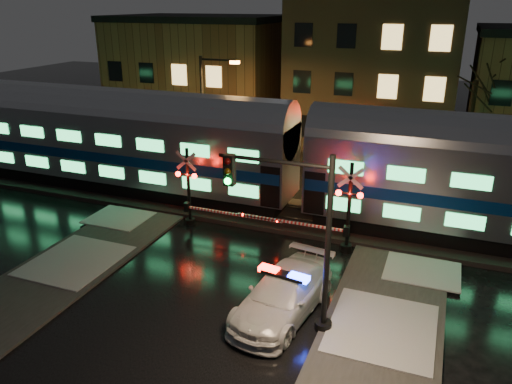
# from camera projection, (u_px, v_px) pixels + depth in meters

# --- Properties ---
(ground) EXTENTS (120.00, 120.00, 0.00)m
(ground) POSITION_uv_depth(u_px,v_px,m) (241.00, 258.00, 21.91)
(ground) COLOR black
(ground) RESTS_ON ground
(ballast) EXTENTS (90.00, 4.20, 0.24)m
(ballast) POSITION_uv_depth(u_px,v_px,m) (278.00, 214.00, 26.22)
(ballast) COLOR black
(ballast) RESTS_ON ground
(sidewalk_left) EXTENTS (4.00, 20.00, 0.12)m
(sidewalk_left) POSITION_uv_depth(u_px,v_px,m) (22.00, 298.00, 18.87)
(sidewalk_left) COLOR #2D2D2D
(sidewalk_left) RESTS_ON ground
(building_left) EXTENTS (14.00, 10.00, 9.00)m
(building_left) POSITION_uv_depth(u_px,v_px,m) (202.00, 75.00, 43.86)
(building_left) COLOR brown
(building_left) RESTS_ON ground
(building_mid) EXTENTS (12.00, 11.00, 11.50)m
(building_mid) POSITION_uv_depth(u_px,v_px,m) (377.00, 68.00, 38.75)
(building_mid) COLOR brown
(building_mid) RESTS_ON ground
(train) EXTENTS (51.00, 3.12, 5.92)m
(train) POSITION_uv_depth(u_px,v_px,m) (302.00, 157.00, 24.65)
(train) COLOR black
(train) RESTS_ON ballast
(police_car) EXTENTS (2.93, 5.64, 1.73)m
(police_car) POSITION_uv_depth(u_px,v_px,m) (283.00, 294.00, 17.78)
(police_car) COLOR silver
(police_car) RESTS_ON ground
(crossing_signal_right) EXTENTS (5.89, 0.66, 4.17)m
(crossing_signal_right) POSITION_uv_depth(u_px,v_px,m) (340.00, 215.00, 22.02)
(crossing_signal_right) COLOR black
(crossing_signal_right) RESTS_ON ground
(crossing_signal_left) EXTENTS (5.63, 0.65, 3.98)m
(crossing_signal_left) POSITION_uv_depth(u_px,v_px,m) (194.00, 195.00, 24.50)
(crossing_signal_left) COLOR black
(crossing_signal_left) RESTS_ON ground
(traffic_light) EXTENTS (4.06, 0.72, 6.27)m
(traffic_light) POSITION_uv_depth(u_px,v_px,m) (298.00, 238.00, 16.27)
(traffic_light) COLOR black
(traffic_light) RESTS_ON ground
(streetlight) EXTENTS (2.54, 0.27, 7.59)m
(streetlight) POSITION_uv_depth(u_px,v_px,m) (206.00, 111.00, 30.23)
(streetlight) COLOR black
(streetlight) RESTS_ON ground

